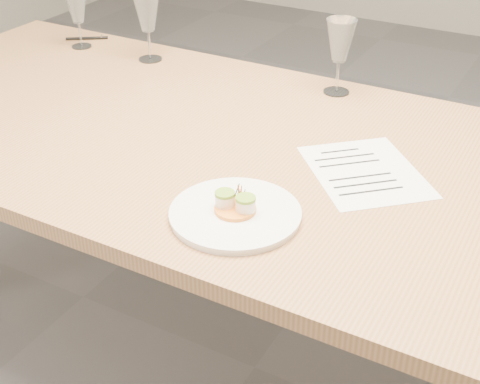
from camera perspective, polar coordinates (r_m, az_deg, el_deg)
The scene contains 8 objects.
ground at distance 2.08m, azimuth 1.26°, elevation -14.73°, with size 7.00×7.00×0.00m, color slate.
dining_table at distance 1.66m, azimuth 1.53°, elevation 1.81°, with size 2.40×1.00×0.75m.
dinner_plate at distance 1.35m, azimuth -0.40°, elevation -1.78°, with size 0.27×0.27×0.07m.
recipe_sheet at distance 1.54m, azimuth 10.61°, elevation 1.73°, with size 0.37×0.38×0.00m.
ballpoint_pen at distance 2.42m, azimuth -12.91°, elevation 12.67°, with size 0.12×0.09×0.01m.
wine_glass_0 at distance 2.31m, azimuth -13.76°, elevation 15.03°, with size 0.08×0.08×0.19m.
wine_glass_1 at distance 2.15m, azimuth -7.94°, elevation 14.87°, with size 0.09×0.09×0.21m.
wine_glass_2 at distance 1.90m, azimuth 8.55°, elevation 12.53°, with size 0.09×0.09×0.21m.
Camera 1 is at (0.66, -1.28, 1.50)m, focal length 50.00 mm.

